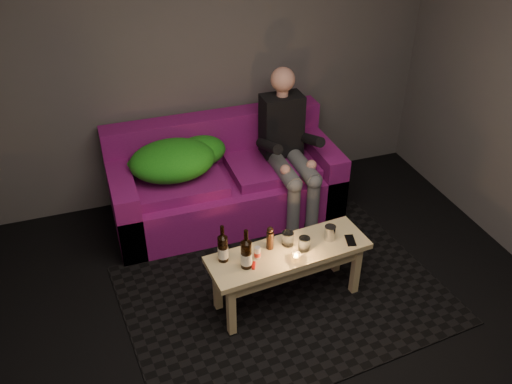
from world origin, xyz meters
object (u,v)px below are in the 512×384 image
at_px(coffee_table, 289,259).
at_px(sofa, 224,183).
at_px(steel_cup, 330,233).
at_px(beer_bottle_a, 223,248).
at_px(person, 288,145).
at_px(beer_bottle_b, 246,254).

bearing_deg(coffee_table, sofa, 95.44).
bearing_deg(sofa, steel_cup, -70.11).
xyz_separation_m(sofa, beer_bottle_a, (-0.34, -1.17, 0.27)).
distance_m(coffee_table, beer_bottle_a, 0.49).
relative_size(sofa, beer_bottle_a, 6.84).
bearing_deg(person, sofa, 163.44).
bearing_deg(beer_bottle_b, coffee_table, 10.86).
distance_m(person, beer_bottle_b, 1.35).
relative_size(person, coffee_table, 1.10).
relative_size(beer_bottle_a, steel_cup, 2.61).
bearing_deg(person, coffee_table, -111.18).
bearing_deg(beer_bottle_b, steel_cup, 7.63).
distance_m(person, steel_cup, 1.05).
xyz_separation_m(sofa, person, (0.53, -0.16, 0.37)).
relative_size(person, steel_cup, 11.89).
distance_m(coffee_table, beer_bottle_b, 0.39).
bearing_deg(beer_bottle_a, beer_bottle_b, -42.03).
bearing_deg(beer_bottle_a, coffee_table, -6.28).
bearing_deg(steel_cup, sofa, 109.89).
relative_size(sofa, person, 1.50).
relative_size(coffee_table, beer_bottle_a, 4.14).
bearing_deg(sofa, beer_bottle_a, -106.07).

